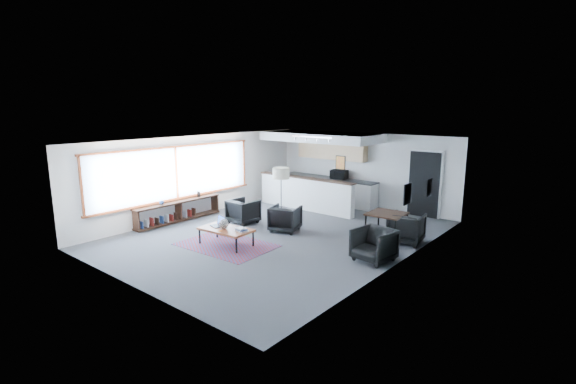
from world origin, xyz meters
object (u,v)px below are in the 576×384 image
Objects in this scene: floor_lamp at (281,175)px; dining_chair_near at (374,246)px; ceramic_pot at (224,224)px; dining_chair_far at (406,229)px; armchair_left at (243,210)px; armchair_right at (285,217)px; coffee_table at (226,230)px; dining_table at (387,215)px; book_stack at (241,230)px; laptop at (219,223)px; microwave at (339,173)px.

dining_chair_near is (3.61, -0.96, -1.14)m from floor_lamp.
dining_chair_far is (3.50, 3.20, -0.21)m from ceramic_pot.
armchair_left is at bearing -147.53° from floor_lamp.
armchair_right is 1.29m from floor_lamp.
armchair_left is (-1.11, 1.78, -0.17)m from ceramic_pot.
armchair_left is (-1.14, 1.75, -0.01)m from coffee_table.
book_stack is at bearing -131.64° from dining_table.
microwave reaches higher than laptop.
armchair_right is at bearing 93.71° from book_stack.
dining_table is 4.37m from microwave.
microwave is at bearing -42.41° from dining_chair_far.
floor_lamp reaches higher than laptop.
microwave reaches higher than book_stack.
armchair_right is at bearing 86.88° from laptop.
microwave reaches higher than armchair_right.
dining_chair_near is 1.75m from dining_chair_far.
coffee_table is at bearing -149.45° from dining_chair_near.
coffee_table is 5.82m from microwave.
armchair_left reaches higher than dining_table.
floor_lamp is at bearing 92.89° from ceramic_pot.
dining_chair_near reaches higher than laptop.
microwave reaches higher than ceramic_pot.
book_stack is 0.45× the size of dining_chair_far.
laptop is 1.65× the size of ceramic_pot.
ceramic_pot is at bearing -166.90° from book_stack.
dining_chair_near is (3.09, -0.52, -0.04)m from armchair_right.
laptop is at bearing -151.77° from dining_chair_near.
book_stack is at bearing 137.51° from armchair_left.
microwave is at bearing 138.96° from dining_chair_near.
microwave is at bearing -98.80° from armchair_left.
ceramic_pot is 0.77× the size of book_stack.
coffee_table is at bearing -95.72° from microwave.
book_stack is at bearing 5.65° from coffee_table.
laptop is 0.24× the size of floor_lamp.
laptop is 1.28× the size of book_stack.
dining_chair_far reaches higher than dining_chair_near.
armchair_right is 3.13m from dining_chair_near.
coffee_table is 4.69m from dining_chair_far.
coffee_table is 4.33× the size of book_stack.
armchair_left reaches higher than armchair_right.
armchair_left is at bearing -164.10° from dining_table.
microwave is at bearing 92.24° from floor_lamp.
floor_lamp is (-0.64, 2.29, 1.01)m from book_stack.
dining_chair_far is (2.98, 3.08, -0.13)m from book_stack.
dining_chair_far is (4.61, 1.42, -0.04)m from armchair_left.
ceramic_pot is at bearing -149.18° from dining_chair_near.
armchair_left is 1.12× the size of dining_chair_far.
dining_chair_far is (0.01, 1.75, 0.00)m from dining_chair_near.
armchair_right is 0.47× the size of floor_lamp.
ceramic_pot is (0.27, -0.08, 0.05)m from laptop.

